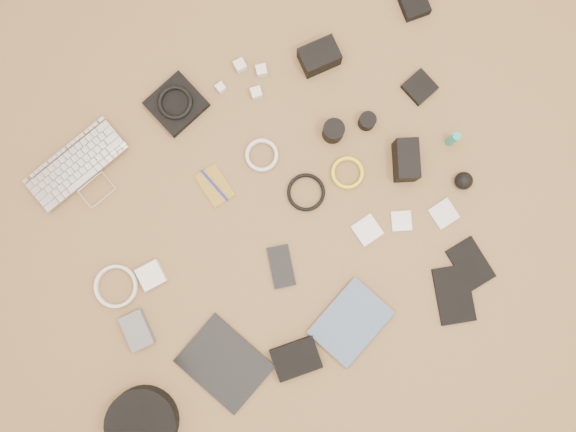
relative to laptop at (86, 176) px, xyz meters
name	(u,v)px	position (x,y,z in m)	size (l,w,h in m)	color
room_shell	(264,132)	(0.50, -0.40, 1.24)	(4.04, 4.04, 2.58)	olive
laptop	(86,176)	(0.00, 0.00, 0.00)	(0.33, 0.23, 0.03)	#B5B5BA
headphone_pouch	(176,104)	(0.36, 0.09, 0.00)	(0.16, 0.15, 0.03)	black
headphones	(175,102)	(0.36, 0.09, 0.02)	(0.11, 0.11, 0.01)	black
charger_a	(221,88)	(0.51, 0.07, 0.00)	(0.03, 0.03, 0.03)	silver
charger_b	(240,66)	(0.60, 0.11, 0.00)	(0.03, 0.03, 0.03)	silver
charger_c	(261,71)	(0.65, 0.07, 0.00)	(0.03, 0.03, 0.03)	silver
charger_d	(256,93)	(0.61, 0.01, 0.00)	(0.03, 0.03, 0.03)	silver
dslr_camera	(319,57)	(0.84, 0.02, 0.02)	(0.12, 0.08, 0.07)	black
lens_pouch	(414,3)	(1.20, 0.05, 0.00)	(0.08, 0.09, 0.03)	black
notebook_olive	(215,186)	(0.36, -0.21, -0.01)	(0.08, 0.12, 0.01)	olive
pen_blue	(215,185)	(0.36, -0.21, 0.00)	(0.01, 0.01, 0.13)	#13199E
cable_white_a	(262,156)	(0.53, -0.18, -0.01)	(0.11, 0.11, 0.01)	silver
lens_a	(333,131)	(0.77, -0.22, 0.02)	(0.07, 0.07, 0.07)	black
lens_b	(367,121)	(0.88, -0.23, 0.01)	(0.05, 0.05, 0.05)	black
card_reader	(420,87)	(1.09, -0.21, 0.00)	(0.09, 0.09, 0.02)	black
power_brick	(151,275)	(0.06, -0.38, 0.00)	(0.08, 0.08, 0.03)	silver
cable_white_b	(116,286)	(-0.06, -0.36, -0.01)	(0.14, 0.14, 0.01)	silver
cable_black	(306,193)	(0.61, -0.35, -0.01)	(0.12, 0.12, 0.01)	black
cable_yellow	(347,173)	(0.76, -0.35, -0.01)	(0.11, 0.11, 0.01)	yellow
flash	(406,160)	(0.93, -0.40, 0.03)	(0.07, 0.13, 0.09)	black
lens_cleaner	(453,139)	(1.10, -0.41, 0.03)	(0.03, 0.03, 0.09)	teal
battery_charger	(137,330)	(-0.06, -0.51, 0.00)	(0.07, 0.11, 0.03)	#5A5A5F
tablet	(225,363)	(0.14, -0.72, -0.01)	(0.20, 0.25, 0.01)	black
phone	(281,266)	(0.44, -0.53, -0.01)	(0.07, 0.13, 0.01)	black
filter_case_left	(367,230)	(0.73, -0.55, -0.01)	(0.08, 0.08, 0.01)	silver
filter_case_mid	(401,221)	(0.84, -0.57, -0.01)	(0.06, 0.06, 0.01)	silver
filter_case_right	(444,214)	(0.97, -0.61, -0.01)	(0.07, 0.07, 0.01)	silver
air_blower	(464,181)	(1.07, -0.54, 0.02)	(0.06, 0.06, 0.06)	black
headphone_case	(142,423)	(-0.15, -0.77, 0.02)	(0.22, 0.22, 0.06)	black
drive_case	(296,358)	(0.35, -0.81, 0.00)	(0.14, 0.10, 0.04)	black
paperback	(372,341)	(0.59, -0.86, 0.00)	(0.17, 0.23, 0.02)	#455B75
notebook_black_a	(454,295)	(0.89, -0.85, -0.01)	(0.11, 0.18, 0.01)	black
notebook_black_b	(470,264)	(0.98, -0.78, -0.01)	(0.10, 0.15, 0.01)	black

